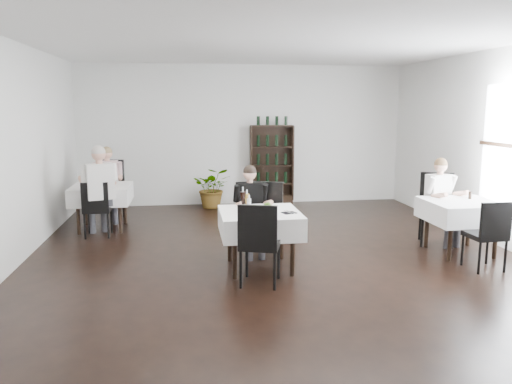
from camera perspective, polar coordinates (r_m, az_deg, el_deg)
room_shell at (r=6.43m, az=3.09°, el=4.21°), size 9.00×9.00×9.00m
wine_shelf at (r=10.83m, az=1.81°, el=3.02°), size 0.90×0.28×1.75m
main_table at (r=6.53m, az=0.43°, el=-3.52°), size 1.03×1.03×0.77m
left_table at (r=9.03m, az=-17.23°, el=-0.23°), size 0.98×0.98×0.77m
right_table at (r=7.81m, az=22.42°, el=-2.05°), size 0.98×0.98×0.77m
potted_tree at (r=10.53m, az=-4.97°, el=0.50°), size 0.83×0.74×0.86m
main_chair_far at (r=7.19m, az=1.03°, el=-2.48°), size 0.61×0.62×1.04m
main_chair_near at (r=5.90m, az=0.36°, el=-5.41°), size 0.58×0.58×1.01m
left_chair_far at (r=9.84m, az=-16.49°, el=0.71°), size 0.63×0.63×1.12m
left_chair_near at (r=8.50m, az=-17.76°, el=-1.49°), size 0.42×0.43×0.93m
right_chair_far at (r=8.26m, az=19.94°, el=-1.25°), size 0.65×0.65×1.10m
right_chair_near at (r=7.12m, az=25.09°, el=-4.06°), size 0.44×0.45×0.93m
diner_main at (r=7.10m, az=-0.58°, el=-1.34°), size 0.52×0.53×1.30m
diner_left_far at (r=9.59m, az=-16.57°, el=1.50°), size 0.55×0.57×1.39m
diner_left_near at (r=8.49m, az=-17.47°, el=0.88°), size 0.65×0.69×1.51m
diner_right_far at (r=8.19m, az=20.48°, el=-0.28°), size 0.56×0.60×1.34m
plate_far at (r=6.65m, az=0.99°, el=-1.79°), size 0.34×0.34×0.08m
plate_near at (r=6.37m, az=0.49°, el=-2.31°), size 0.30×0.30×0.07m
pilsner_dark at (r=6.43m, az=-1.50°, el=-1.12°), size 0.08×0.08×0.33m
pilsner_lager at (r=6.49m, az=-1.05°, el=-1.19°), size 0.07×0.07×0.28m
coke_bottle at (r=6.42m, az=-0.80°, el=-1.54°), size 0.06×0.06×0.23m
napkin_cutlery at (r=6.41m, az=3.80°, el=-2.36°), size 0.20×0.18×0.02m
pepper_mill at (r=8.00m, az=23.26°, el=-0.34°), size 0.06×0.06×0.11m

